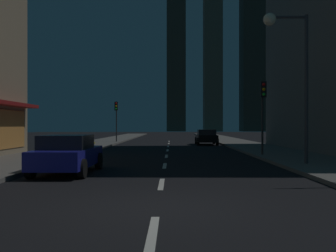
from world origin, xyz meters
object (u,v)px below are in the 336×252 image
car_parked_near (68,154)px  traffic_light_far_left (116,112)px  fire_hydrant_far_left (92,143)px  traffic_light_near_right (263,101)px  car_parked_far (206,137)px  street_lamp_right (288,51)px

car_parked_near → traffic_light_far_left: (-1.90, 24.64, 2.45)m
fire_hydrant_far_left → traffic_light_far_left: bearing=87.6°
traffic_light_near_right → car_parked_far: bearing=97.7°
car_parked_far → street_lamp_right: bearing=-84.6°
fire_hydrant_far_left → traffic_light_near_right: (11.40, -7.77, 2.74)m
traffic_light_far_left → street_lamp_right: 24.88m
traffic_light_far_left → fire_hydrant_far_left: bearing=-92.4°
street_lamp_right → traffic_light_near_right: bearing=88.6°
car_parked_near → street_lamp_right: (8.98, 2.34, 4.33)m
car_parked_near → traffic_light_far_left: size_ratio=1.01×
traffic_light_near_right → traffic_light_far_left: same height
traffic_light_far_left → car_parked_far: bearing=-20.3°
car_parked_far → street_lamp_right: street_lamp_right is taller
car_parked_far → traffic_light_near_right: traffic_light_near_right is taller
traffic_light_near_right → fire_hydrant_far_left: bearing=145.7°
car_parked_far → car_parked_near: bearing=-108.7°
car_parked_far → traffic_light_near_right: bearing=-82.3°
car_parked_near → traffic_light_near_right: bearing=38.2°
traffic_light_near_right → street_lamp_right: bearing=-91.4°
traffic_light_far_left → car_parked_near: bearing=-85.6°
fire_hydrant_far_left → traffic_light_far_left: (0.40, 9.69, 2.74)m
fire_hydrant_far_left → car_parked_near: bearing=-81.3°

